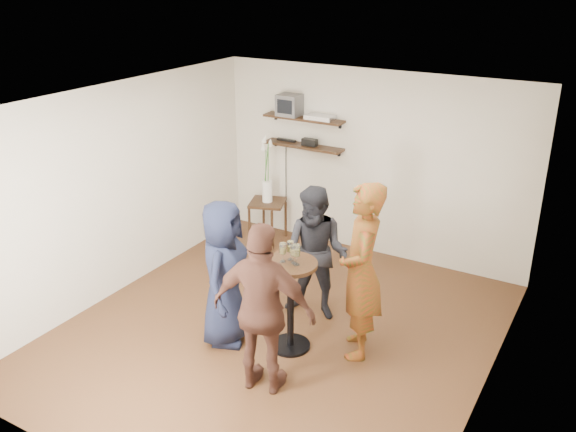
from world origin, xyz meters
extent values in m
cube|color=#412015|center=(0.00, 0.00, -0.02)|extent=(4.50, 5.00, 0.04)
cube|color=white|center=(0.00, 0.00, 2.62)|extent=(4.50, 5.00, 0.04)
cube|color=beige|center=(0.00, 2.52, 1.30)|extent=(4.50, 0.04, 2.60)
cube|color=beige|center=(0.00, -2.52, 1.30)|extent=(4.50, 0.04, 2.60)
cube|color=beige|center=(-2.27, 0.00, 1.30)|extent=(0.04, 5.00, 2.60)
cube|color=beige|center=(2.27, 0.00, 1.30)|extent=(0.04, 5.00, 2.60)
cube|color=black|center=(-1.00, 2.38, 1.85)|extent=(1.20, 0.25, 0.04)
cube|color=black|center=(-1.00, 2.38, 1.45)|extent=(1.20, 0.25, 0.04)
cube|color=#59595B|center=(-1.22, 2.38, 2.02)|extent=(0.32, 0.30, 0.30)
cube|color=silver|center=(-0.74, 2.38, 1.90)|extent=(0.40, 0.24, 0.06)
cube|color=black|center=(-0.90, 2.38, 1.52)|extent=(0.22, 0.10, 0.10)
cube|color=black|center=(-1.31, 2.42, 1.48)|extent=(0.30, 0.05, 0.03)
cube|color=black|center=(-1.46, 2.12, 0.58)|extent=(0.63, 0.63, 0.04)
cylinder|color=black|center=(-1.66, 1.92, 0.28)|extent=(0.04, 0.04, 0.56)
cylinder|color=black|center=(-1.26, 1.92, 0.28)|extent=(0.04, 0.04, 0.56)
cylinder|color=black|center=(-1.66, 2.32, 0.28)|extent=(0.04, 0.04, 0.56)
cylinder|color=black|center=(-1.26, 2.32, 0.28)|extent=(0.04, 0.04, 0.56)
cylinder|color=white|center=(-1.46, 2.12, 0.76)|extent=(0.15, 0.15, 0.32)
cylinder|color=#2A6E1F|center=(-1.48, 2.12, 1.08)|extent=(0.01, 0.07, 0.59)
cone|color=white|center=(-1.52, 2.12, 1.44)|extent=(0.07, 0.09, 0.13)
cylinder|color=#2A6E1F|center=(-1.44, 2.13, 1.11)|extent=(0.04, 0.06, 0.65)
cone|color=white|center=(-1.41, 2.15, 1.50)|extent=(0.11, 0.13, 0.14)
cylinder|color=#2A6E1F|center=(-1.46, 2.10, 1.15)|extent=(0.10, 0.09, 0.71)
cone|color=white|center=(-1.46, 2.07, 1.57)|extent=(0.14, 0.13, 0.14)
cylinder|color=black|center=(0.27, -0.19, 1.00)|extent=(0.56, 0.56, 0.04)
cylinder|color=black|center=(0.27, -0.19, 0.51)|extent=(0.08, 0.08, 0.95)
cylinder|color=black|center=(0.27, -0.19, 0.02)|extent=(0.43, 0.43, 0.03)
cylinder|color=silver|center=(0.19, -0.21, 1.02)|extent=(0.06, 0.06, 0.00)
cylinder|color=silver|center=(0.19, -0.21, 1.07)|extent=(0.01, 0.01, 0.09)
cylinder|color=silver|center=(0.19, -0.21, 1.17)|extent=(0.07, 0.07, 0.11)
cylinder|color=#E6D55E|center=(0.19, -0.21, 1.15)|extent=(0.06, 0.06, 0.06)
cylinder|color=silver|center=(0.35, -0.20, 1.02)|extent=(0.07, 0.07, 0.00)
cylinder|color=silver|center=(0.35, -0.20, 1.07)|extent=(0.01, 0.01, 0.10)
cylinder|color=silver|center=(0.35, -0.20, 1.18)|extent=(0.07, 0.07, 0.12)
cylinder|color=#E6D55E|center=(0.35, -0.20, 1.16)|extent=(0.07, 0.07, 0.07)
cylinder|color=silver|center=(0.24, -0.14, 1.02)|extent=(0.06, 0.06, 0.00)
cylinder|color=silver|center=(0.24, -0.14, 1.07)|extent=(0.01, 0.01, 0.09)
cylinder|color=silver|center=(0.24, -0.14, 1.17)|extent=(0.07, 0.07, 0.11)
cylinder|color=#E6D55E|center=(0.24, -0.14, 1.15)|extent=(0.06, 0.06, 0.06)
cylinder|color=silver|center=(0.30, -0.18, 1.02)|extent=(0.06, 0.06, 0.00)
cylinder|color=silver|center=(0.30, -0.18, 1.07)|extent=(0.01, 0.01, 0.09)
cylinder|color=silver|center=(0.30, -0.18, 1.17)|extent=(0.07, 0.07, 0.11)
cylinder|color=#E6D55E|center=(0.30, -0.18, 1.14)|extent=(0.06, 0.06, 0.06)
imported|color=red|center=(0.92, 0.12, 0.95)|extent=(0.71, 0.82, 1.90)
imported|color=black|center=(0.19, 0.53, 0.79)|extent=(0.83, 0.68, 1.59)
imported|color=black|center=(-0.42, -0.41, 0.81)|extent=(0.74, 0.92, 1.63)
imported|color=#4C2B20|center=(0.39, -0.90, 0.87)|extent=(1.07, 0.59, 1.73)
camera|label=1|loc=(3.06, -5.03, 3.83)|focal=38.00mm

